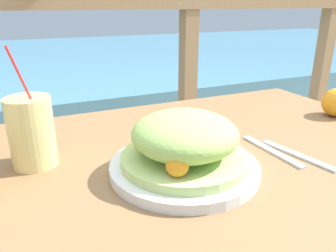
# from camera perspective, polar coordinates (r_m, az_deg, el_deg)

# --- Properties ---
(patio_table) EXTENTS (1.23, 0.74, 0.77)m
(patio_table) POSITION_cam_1_polar(r_m,az_deg,el_deg) (0.78, 1.77, -11.84)
(patio_table) COLOR olive
(patio_table) RESTS_ON ground_plane
(railing_fence) EXTENTS (2.80, 0.08, 1.14)m
(railing_fence) POSITION_cam_1_polar(r_m,az_deg,el_deg) (1.46, -12.70, 9.49)
(railing_fence) COLOR #937551
(railing_fence) RESTS_ON ground_plane
(sea_backdrop) EXTENTS (12.00, 4.00, 0.53)m
(sea_backdrop) POSITION_cam_1_polar(r_m,az_deg,el_deg) (4.00, -19.98, 7.63)
(sea_backdrop) COLOR teal
(sea_backdrop) RESTS_ON ground_plane
(salad_plate) EXTENTS (0.29, 0.29, 0.12)m
(salad_plate) POSITION_cam_1_polar(r_m,az_deg,el_deg) (0.63, 2.89, -3.76)
(salad_plate) COLOR silver
(salad_plate) RESTS_ON patio_table
(drink_glass) EXTENTS (0.09, 0.09, 0.24)m
(drink_glass) POSITION_cam_1_polar(r_m,az_deg,el_deg) (0.70, -22.67, -0.98)
(drink_glass) COLOR #DBCC7F
(drink_glass) RESTS_ON patio_table
(fork) EXTENTS (0.02, 0.18, 0.00)m
(fork) POSITION_cam_1_polar(r_m,az_deg,el_deg) (0.77, 17.62, -4.16)
(fork) COLOR silver
(fork) RESTS_ON patio_table
(knife) EXTENTS (0.05, 0.18, 0.00)m
(knife) POSITION_cam_1_polar(r_m,az_deg,el_deg) (0.76, 21.63, -4.70)
(knife) COLOR silver
(knife) RESTS_ON patio_table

